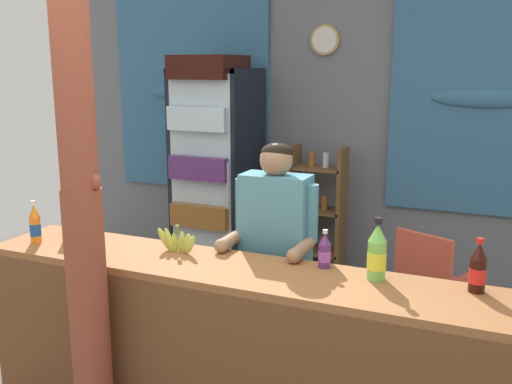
{
  "coord_description": "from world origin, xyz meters",
  "views": [
    {
      "loc": [
        1.36,
        -2.03,
        1.95
      ],
      "look_at": [
        0.1,
        0.87,
        1.25
      ],
      "focal_mm": 40.16,
      "sensor_mm": 36.0,
      "label": 1
    }
  ],
  "objects_px": {
    "soda_bottle_grape_soda": "(325,252)",
    "snack_box_crackers": "(83,223)",
    "soda_bottle_orange_soda": "(35,225)",
    "soda_bottle_cola": "(478,269)",
    "drink_fridge": "(215,161)",
    "plastic_lawn_chair": "(431,282)",
    "stall_counter": "(222,340)",
    "timber_post": "(81,200)",
    "soda_bottle_water": "(97,238)",
    "soda_bottle_lime_soda": "(377,253)",
    "banana_bunch": "(177,242)",
    "bottle_shelf_rack": "(317,214)",
    "shopkeeper": "(275,239)"
  },
  "relations": [
    {
      "from": "soda_bottle_grape_soda",
      "to": "snack_box_crackers",
      "type": "height_order",
      "value": "soda_bottle_grape_soda"
    },
    {
      "from": "soda_bottle_orange_soda",
      "to": "soda_bottle_cola",
      "type": "bearing_deg",
      "value": 5.53
    },
    {
      "from": "drink_fridge",
      "to": "plastic_lawn_chair",
      "type": "distance_m",
      "value": 2.16
    },
    {
      "from": "stall_counter",
      "to": "timber_post",
      "type": "distance_m",
      "value": 1.0
    },
    {
      "from": "stall_counter",
      "to": "soda_bottle_grape_soda",
      "type": "relative_size",
      "value": 14.11
    },
    {
      "from": "timber_post",
      "to": "soda_bottle_water",
      "type": "xyz_separation_m",
      "value": [
        -0.12,
        0.24,
        -0.28
      ]
    },
    {
      "from": "drink_fridge",
      "to": "soda_bottle_lime_soda",
      "type": "height_order",
      "value": "drink_fridge"
    },
    {
      "from": "soda_bottle_cola",
      "to": "soda_bottle_orange_soda",
      "type": "relative_size",
      "value": 1.01
    },
    {
      "from": "soda_bottle_cola",
      "to": "banana_bunch",
      "type": "xyz_separation_m",
      "value": [
        -1.57,
        -0.05,
        -0.05
      ]
    },
    {
      "from": "snack_box_crackers",
      "to": "banana_bunch",
      "type": "height_order",
      "value": "snack_box_crackers"
    },
    {
      "from": "bottle_shelf_rack",
      "to": "drink_fridge",
      "type": "bearing_deg",
      "value": -164.92
    },
    {
      "from": "soda_bottle_orange_soda",
      "to": "soda_bottle_grape_soda",
      "type": "height_order",
      "value": "soda_bottle_orange_soda"
    },
    {
      "from": "soda_bottle_lime_soda",
      "to": "soda_bottle_grape_soda",
      "type": "xyz_separation_m",
      "value": [
        -0.28,
        0.06,
        -0.05
      ]
    },
    {
      "from": "soda_bottle_cola",
      "to": "banana_bunch",
      "type": "bearing_deg",
      "value": -178.13
    },
    {
      "from": "soda_bottle_lime_soda",
      "to": "drink_fridge",
      "type": "bearing_deg",
      "value": 134.86
    },
    {
      "from": "soda_bottle_cola",
      "to": "soda_bottle_water",
      "type": "bearing_deg",
      "value": -171.19
    },
    {
      "from": "stall_counter",
      "to": "soda_bottle_water",
      "type": "bearing_deg",
      "value": -176.99
    },
    {
      "from": "stall_counter",
      "to": "drink_fridge",
      "type": "bearing_deg",
      "value": 118.08
    },
    {
      "from": "soda_bottle_orange_soda",
      "to": "banana_bunch",
      "type": "relative_size",
      "value": 0.93
    },
    {
      "from": "plastic_lawn_chair",
      "to": "soda_bottle_grape_soda",
      "type": "xyz_separation_m",
      "value": [
        -0.42,
        -1.19,
        0.52
      ]
    },
    {
      "from": "soda_bottle_lime_soda",
      "to": "banana_bunch",
      "type": "height_order",
      "value": "soda_bottle_lime_soda"
    },
    {
      "from": "snack_box_crackers",
      "to": "bottle_shelf_rack",
      "type": "bearing_deg",
      "value": 69.18
    },
    {
      "from": "snack_box_crackers",
      "to": "soda_bottle_lime_soda",
      "type": "bearing_deg",
      "value": 1.08
    },
    {
      "from": "drink_fridge",
      "to": "shopkeeper",
      "type": "bearing_deg",
      "value": -52.19
    },
    {
      "from": "soda_bottle_grape_soda",
      "to": "drink_fridge",
      "type": "bearing_deg",
      "value": 131.09
    },
    {
      "from": "drink_fridge",
      "to": "soda_bottle_lime_soda",
      "type": "relative_size",
      "value": 6.56
    },
    {
      "from": "plastic_lawn_chair",
      "to": "shopkeeper",
      "type": "bearing_deg",
      "value": -131.12
    },
    {
      "from": "soda_bottle_orange_soda",
      "to": "snack_box_crackers",
      "type": "height_order",
      "value": "soda_bottle_orange_soda"
    },
    {
      "from": "soda_bottle_lime_soda",
      "to": "banana_bunch",
      "type": "bearing_deg",
      "value": -178.73
    },
    {
      "from": "plastic_lawn_chair",
      "to": "soda_bottle_water",
      "type": "relative_size",
      "value": 3.46
    },
    {
      "from": "bottle_shelf_rack",
      "to": "banana_bunch",
      "type": "distance_m",
      "value": 2.15
    },
    {
      "from": "soda_bottle_cola",
      "to": "snack_box_crackers",
      "type": "distance_m",
      "value": 2.22
    },
    {
      "from": "soda_bottle_cola",
      "to": "soda_bottle_orange_soda",
      "type": "xyz_separation_m",
      "value": [
        -2.42,
        -0.23,
        -0.0
      ]
    },
    {
      "from": "stall_counter",
      "to": "shopkeeper",
      "type": "height_order",
      "value": "shopkeeper"
    },
    {
      "from": "shopkeeper",
      "to": "soda_bottle_grape_soda",
      "type": "bearing_deg",
      "value": -35.21
    },
    {
      "from": "soda_bottle_lime_soda",
      "to": "soda_bottle_water",
      "type": "relative_size",
      "value": 1.25
    },
    {
      "from": "plastic_lawn_chair",
      "to": "soda_bottle_lime_soda",
      "type": "bearing_deg",
      "value": -96.51
    },
    {
      "from": "soda_bottle_water",
      "to": "soda_bottle_lime_soda",
      "type": "bearing_deg",
      "value": 10.5
    },
    {
      "from": "soda_bottle_water",
      "to": "shopkeeper",
      "type": "bearing_deg",
      "value": 36.72
    },
    {
      "from": "plastic_lawn_chair",
      "to": "snack_box_crackers",
      "type": "height_order",
      "value": "snack_box_crackers"
    },
    {
      "from": "soda_bottle_cola",
      "to": "stall_counter",
      "type": "bearing_deg",
      "value": -167.69
    },
    {
      "from": "timber_post",
      "to": "soda_bottle_lime_soda",
      "type": "height_order",
      "value": "timber_post"
    },
    {
      "from": "timber_post",
      "to": "soda_bottle_cola",
      "type": "height_order",
      "value": "timber_post"
    },
    {
      "from": "soda_bottle_cola",
      "to": "soda_bottle_water",
      "type": "relative_size",
      "value": 1.03
    },
    {
      "from": "drink_fridge",
      "to": "soda_bottle_lime_soda",
      "type": "distance_m",
      "value": 2.61
    },
    {
      "from": "timber_post",
      "to": "soda_bottle_lime_soda",
      "type": "xyz_separation_m",
      "value": [
        1.34,
        0.51,
        -0.25
      ]
    },
    {
      "from": "bottle_shelf_rack",
      "to": "shopkeeper",
      "type": "distance_m",
      "value": 1.81
    },
    {
      "from": "soda_bottle_water",
      "to": "soda_bottle_grape_soda",
      "type": "distance_m",
      "value": 1.23
    },
    {
      "from": "stall_counter",
      "to": "shopkeeper",
      "type": "bearing_deg",
      "value": 82.88
    },
    {
      "from": "timber_post",
      "to": "bottle_shelf_rack",
      "type": "relative_size",
      "value": 2.17
    }
  ]
}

